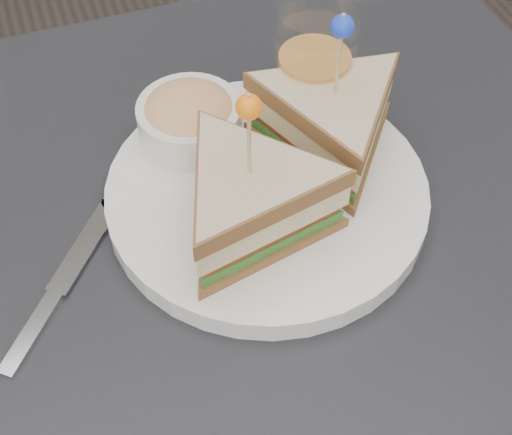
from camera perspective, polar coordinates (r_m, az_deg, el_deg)
The scene contains 4 objects.
table at distance 0.69m, azimuth -0.51°, elevation -7.47°, with size 0.80×0.80×0.75m.
plate_meal at distance 0.64m, azimuth 1.60°, elevation 4.38°, with size 0.37×0.37×0.18m.
cutlery_knife at distance 0.63m, azimuth -15.37°, elevation -5.25°, with size 0.14×0.16×0.01m.
drink_set at distance 0.69m, azimuth 4.56°, elevation 10.58°, with size 0.16×0.16×0.15m.
Camera 1 is at (-0.12, -0.34, 1.26)m, focal length 50.00 mm.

